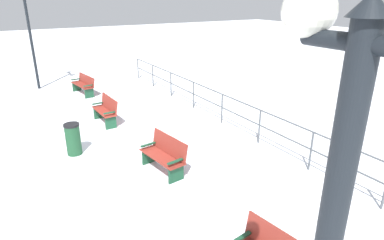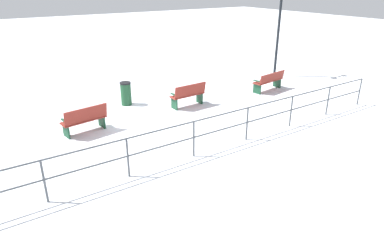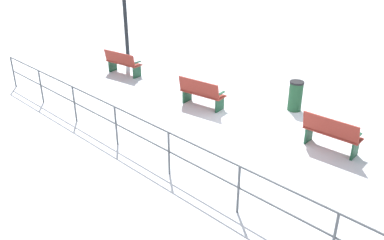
% 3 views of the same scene
% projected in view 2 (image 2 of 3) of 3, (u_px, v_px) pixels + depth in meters
% --- Properties ---
extents(ground_plane, '(80.00, 80.00, 0.00)m').
position_uv_depth(ground_plane, '(141.00, 118.00, 12.24)').
color(ground_plane, white).
rests_on(ground_plane, ground).
extents(bench_nearest, '(0.73, 1.72, 0.85)m').
position_uv_depth(bench_nearest, '(269.00, 81.00, 15.09)').
color(bench_nearest, maroon).
rests_on(bench_nearest, ground).
extents(bench_second, '(0.55, 1.43, 0.94)m').
position_uv_depth(bench_second, '(188.00, 95.00, 13.15)').
color(bench_second, maroon).
rests_on(bench_second, ground).
extents(bench_third, '(0.74, 1.49, 0.92)m').
position_uv_depth(bench_third, '(85.00, 119.00, 10.87)').
color(bench_third, maroon).
rests_on(bench_third, ground).
extents(lamppost_near, '(0.31, 1.17, 4.75)m').
position_uv_depth(lamppost_near, '(281.00, 7.00, 16.32)').
color(lamppost_near, black).
rests_on(lamppost_near, ground).
extents(waterfront_railing, '(0.05, 15.72, 1.08)m').
position_uv_depth(waterfront_railing, '(194.00, 133.00, 9.30)').
color(waterfront_railing, '#4C5156').
rests_on(waterfront_railing, ground).
extents(trash_bin, '(0.43, 0.43, 0.92)m').
position_uv_depth(trash_bin, '(126.00, 94.00, 13.36)').
color(trash_bin, '#1E4C2D').
rests_on(trash_bin, ground).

